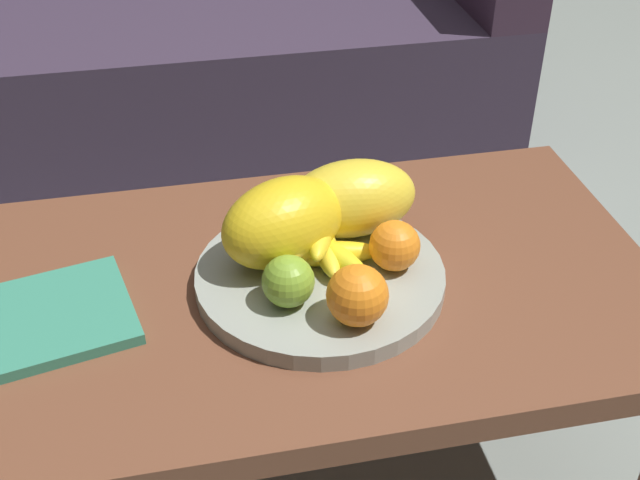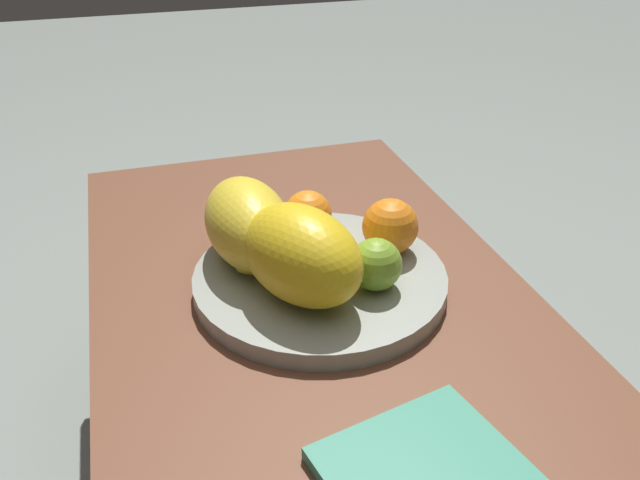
{
  "view_description": "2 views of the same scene",
  "coord_description": "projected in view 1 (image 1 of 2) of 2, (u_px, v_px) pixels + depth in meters",
  "views": [
    {
      "loc": [
        -0.12,
        -0.87,
        1.12
      ],
      "look_at": [
        0.06,
        -0.01,
        0.49
      ],
      "focal_mm": 45.94,
      "sensor_mm": 36.0,
      "label": 1
    },
    {
      "loc": [
        -0.65,
        0.2,
        0.93
      ],
      "look_at": [
        0.06,
        -0.01,
        0.49
      ],
      "focal_mm": 37.23,
      "sensor_mm": 36.0,
      "label": 2
    }
  ],
  "objects": [
    {
      "name": "melon_smaller_beside",
      "position": [
        284.0,
        222.0,
        1.1
      ],
      "size": [
        0.21,
        0.18,
        0.12
      ],
      "primitive_type": "ellipsoid",
      "rotation": [
        0.0,
        0.0,
        0.43
      ],
      "color": "yellow",
      "rests_on": "fruit_bowl"
    },
    {
      "name": "banana_bunch",
      "position": [
        324.0,
        241.0,
        1.11
      ],
      "size": [
        0.15,
        0.17,
        0.06
      ],
      "color": "yellow",
      "rests_on": "fruit_bowl"
    },
    {
      "name": "apple_front",
      "position": [
        288.0,
        281.0,
        1.03
      ],
      "size": [
        0.07,
        0.07,
        0.07
      ],
      "primitive_type": "sphere",
      "color": "#7CA82E",
      "rests_on": "fruit_bowl"
    },
    {
      "name": "magazine",
      "position": [
        32.0,
        322.0,
        1.05
      ],
      "size": [
        0.28,
        0.23,
        0.02
      ],
      "primitive_type": "cube",
      "rotation": [
        0.0,
        0.0,
        0.21
      ],
      "color": "#388B6F",
      "rests_on": "coffee_table"
    },
    {
      "name": "couch",
      "position": [
        175.0,
        36.0,
        2.15
      ],
      "size": [
        1.7,
        0.7,
        0.9
      ],
      "color": "#382C3F",
      "rests_on": "ground_plane"
    },
    {
      "name": "orange_left",
      "position": [
        395.0,
        246.0,
        1.09
      ],
      "size": [
        0.07,
        0.07,
        0.07
      ],
      "primitive_type": "sphere",
      "color": "orange",
      "rests_on": "fruit_bowl"
    },
    {
      "name": "orange_front",
      "position": [
        357.0,
        295.0,
        1.0
      ],
      "size": [
        0.08,
        0.08,
        0.08
      ],
      "primitive_type": "sphere",
      "color": "orange",
      "rests_on": "fruit_bowl"
    },
    {
      "name": "ground_plane",
      "position": [
        284.0,
        479.0,
        1.36
      ],
      "size": [
        8.0,
        8.0,
        0.0
      ],
      "primitive_type": "plane",
      "color": "gray"
    },
    {
      "name": "melon_large_front",
      "position": [
        352.0,
        198.0,
        1.15
      ],
      "size": [
        0.19,
        0.12,
        0.11
      ],
      "primitive_type": "ellipsoid",
      "rotation": [
        0.0,
        0.0,
        0.06
      ],
      "color": "yellow",
      "rests_on": "fruit_bowl"
    },
    {
      "name": "coffee_table",
      "position": [
        277.0,
        311.0,
        1.15
      ],
      "size": [
        1.07,
        0.58,
        0.42
      ],
      "color": "brown",
      "rests_on": "ground_plane"
    },
    {
      "name": "fruit_bowl",
      "position": [
        320.0,
        277.0,
        1.12
      ],
      "size": [
        0.34,
        0.34,
        0.03
      ],
      "primitive_type": "cylinder",
      "color": "#979E94",
      "rests_on": "coffee_table"
    }
  ]
}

